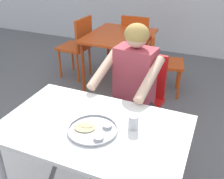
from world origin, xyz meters
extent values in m
cube|color=white|center=(-0.03, 0.02, 0.71)|extent=(1.23, 0.76, 0.03)
cylinder|color=#B2B2B7|center=(-0.58, -0.30, 0.35)|extent=(0.04, 0.04, 0.69)
cylinder|color=#B2B2B7|center=(-0.58, 0.34, 0.35)|extent=(0.04, 0.04, 0.69)
cylinder|color=#B2B2B7|center=(0.53, 0.34, 0.35)|extent=(0.04, 0.04, 0.69)
cylinder|color=#B7BABF|center=(-0.01, -0.03, 0.73)|extent=(0.33, 0.33, 0.01)
torus|color=#B7BABF|center=(-0.01, -0.03, 0.74)|extent=(0.33, 0.33, 0.01)
cylinder|color=#B2B5BA|center=(0.06, -0.10, 0.74)|extent=(0.06, 0.06, 0.02)
cylinder|color=#9E4714|center=(0.06, -0.10, 0.74)|extent=(0.05, 0.05, 0.01)
cylinder|color=#B2B5BA|center=(0.06, 0.04, 0.74)|extent=(0.06, 0.06, 0.02)
cylinder|color=maroon|center=(0.06, 0.04, 0.74)|extent=(0.05, 0.05, 0.01)
ellipsoid|color=#E5C689|center=(-0.07, -0.03, 0.74)|extent=(0.16, 0.14, 0.01)
ellipsoid|color=#D7BE85|center=(-0.07, -0.01, 0.74)|extent=(0.11, 0.08, 0.01)
cylinder|color=silver|center=(0.22, 0.10, 0.77)|extent=(0.07, 0.07, 0.10)
cylinder|color=#593319|center=(0.22, 0.10, 0.80)|extent=(0.06, 0.06, 0.02)
cube|color=red|center=(0.00, 0.82, 0.43)|extent=(0.48, 0.48, 0.04)
cube|color=red|center=(0.02, 1.03, 0.66)|extent=(0.42, 0.08, 0.44)
cylinder|color=red|center=(0.16, 0.63, 0.20)|extent=(0.03, 0.03, 0.41)
cylinder|color=red|center=(-0.20, 0.67, 0.20)|extent=(0.03, 0.03, 0.41)
cylinder|color=red|center=(0.20, 0.98, 0.20)|extent=(0.03, 0.03, 0.41)
cylinder|color=red|center=(-0.16, 1.02, 0.20)|extent=(0.03, 0.03, 0.41)
cylinder|color=#2D2D2D|center=(0.11, 0.36, 0.22)|extent=(0.10, 0.10, 0.44)
cylinder|color=#2D2D2D|center=(0.13, 0.56, 0.48)|extent=(0.16, 0.41, 0.12)
cylinder|color=#2D2D2D|center=(-0.19, 0.39, 0.22)|extent=(0.10, 0.10, 0.44)
cylinder|color=#2D2D2D|center=(-0.17, 0.59, 0.48)|extent=(0.16, 0.41, 0.12)
cube|color=#B23F4C|center=(0.00, 0.77, 0.75)|extent=(0.36, 0.24, 0.53)
cylinder|color=beige|center=(0.19, 0.57, 0.85)|extent=(0.13, 0.46, 0.25)
cylinder|color=beige|center=(-0.22, 0.62, 0.85)|extent=(0.13, 0.46, 0.25)
sphere|color=beige|center=(0.00, 0.77, 1.11)|extent=(0.19, 0.19, 0.19)
ellipsoid|color=tan|center=(0.00, 0.77, 1.13)|extent=(0.21, 0.20, 0.18)
cube|color=#E04C19|center=(-0.59, 1.91, 0.71)|extent=(0.80, 0.93, 0.03)
cylinder|color=#B33D14|center=(-0.93, 1.51, 0.35)|extent=(0.04, 0.04, 0.69)
cylinder|color=#B33D14|center=(-0.25, 1.51, 0.35)|extent=(0.04, 0.04, 0.69)
cylinder|color=#B33D14|center=(-0.93, 2.32, 0.35)|extent=(0.04, 0.04, 0.69)
cylinder|color=#B33D14|center=(-0.25, 2.32, 0.35)|extent=(0.04, 0.04, 0.69)
cube|color=#D94F19|center=(-1.30, 1.92, 0.45)|extent=(0.43, 0.43, 0.04)
cube|color=#D94F19|center=(-1.12, 1.90, 0.68)|extent=(0.07, 0.38, 0.42)
cylinder|color=#D94F19|center=(-1.47, 1.78, 0.22)|extent=(0.03, 0.03, 0.43)
cylinder|color=#D94F19|center=(-1.44, 2.09, 0.22)|extent=(0.03, 0.03, 0.43)
cylinder|color=#D94F19|center=(-1.15, 1.75, 0.22)|extent=(0.03, 0.03, 0.43)
cylinder|color=#D94F19|center=(-1.13, 2.06, 0.22)|extent=(0.03, 0.03, 0.43)
cube|color=#D54A17|center=(0.05, 1.93, 0.42)|extent=(0.49, 0.47, 0.04)
cube|color=#D54A17|center=(-0.14, 1.89, 0.62)|extent=(0.11, 0.36, 0.37)
cylinder|color=#D54A17|center=(0.18, 2.12, 0.20)|extent=(0.03, 0.03, 0.40)
cylinder|color=#D54A17|center=(0.25, 1.82, 0.20)|extent=(0.03, 0.03, 0.40)
cylinder|color=#D54A17|center=(-0.15, 2.05, 0.20)|extent=(0.03, 0.03, 0.40)
cylinder|color=#D54A17|center=(-0.08, 1.75, 0.20)|extent=(0.03, 0.03, 0.40)
cube|color=#D85118|center=(-0.55, 2.58, 0.44)|extent=(0.45, 0.44, 0.04)
cube|color=#D85118|center=(-0.54, 2.38, 0.65)|extent=(0.40, 0.06, 0.40)
cylinder|color=#D85118|center=(-0.73, 2.74, 0.21)|extent=(0.03, 0.03, 0.42)
cylinder|color=#D85118|center=(-0.39, 2.75, 0.21)|extent=(0.03, 0.03, 0.42)
cylinder|color=#D85118|center=(-0.72, 2.40, 0.21)|extent=(0.03, 0.03, 0.42)
cylinder|color=#D85118|center=(-0.37, 2.42, 0.21)|extent=(0.03, 0.03, 0.42)
camera|label=1|loc=(0.64, -1.24, 1.78)|focal=43.05mm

